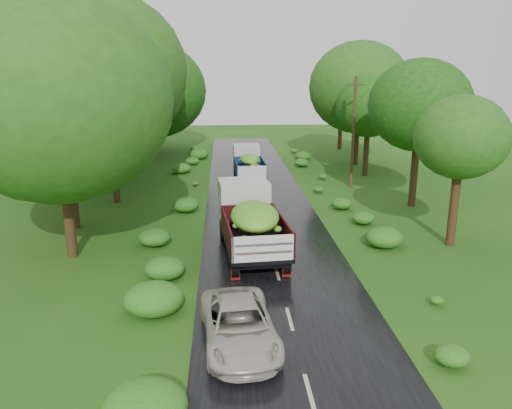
{
  "coord_description": "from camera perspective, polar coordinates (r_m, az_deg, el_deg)",
  "views": [
    {
      "loc": [
        -2.17,
        -15.29,
        8.32
      ],
      "look_at": [
        -0.58,
        8.71,
        1.7
      ],
      "focal_mm": 35.0,
      "sensor_mm": 36.0,
      "label": 1
    }
  ],
  "objects": [
    {
      "name": "road_lines",
      "position": [
        22.95,
        1.9,
        -5.81
      ],
      "size": [
        0.12,
        69.6,
        0.0
      ],
      "color": "#BFB78C",
      "rests_on": "road"
    },
    {
      "name": "utility_pole",
      "position": [
        35.86,
        11.08,
        8.18
      ],
      "size": [
        1.29,
        0.62,
        7.76
      ],
      "rotation": [
        0.0,
        0.0,
        0.4
      ],
      "color": "#382616",
      "rests_on": "ground"
    },
    {
      "name": "ground",
      "position": [
        17.54,
        3.86,
        -12.96
      ],
      "size": [
        120.0,
        120.0,
        0.0
      ],
      "primitive_type": "plane",
      "color": "#174A10",
      "rests_on": "ground"
    },
    {
      "name": "road",
      "position": [
        22.03,
        2.15,
        -6.78
      ],
      "size": [
        6.5,
        80.0,
        0.02
      ],
      "primitive_type": "cube",
      "color": "black",
      "rests_on": "ground"
    },
    {
      "name": "trees_left",
      "position": [
        37.08,
        -16.02,
        12.65
      ],
      "size": [
        6.45,
        34.32,
        10.31
      ],
      "color": "black",
      "rests_on": "ground"
    },
    {
      "name": "shrubs",
      "position": [
        30.43,
        0.43,
        0.21
      ],
      "size": [
        11.9,
        44.0,
        0.7
      ],
      "color": "#265A15",
      "rests_on": "ground"
    },
    {
      "name": "truck_near",
      "position": [
        22.88,
        -0.71,
        -1.53
      ],
      "size": [
        3.07,
        7.17,
        2.93
      ],
      "rotation": [
        0.0,
        0.0,
        0.09
      ],
      "color": "black",
      "rests_on": "ground"
    },
    {
      "name": "truck_far",
      "position": [
        37.79,
        -0.89,
        4.83
      ],
      "size": [
        2.27,
        5.94,
        2.47
      ],
      "rotation": [
        0.0,
        0.0,
        0.04
      ],
      "color": "black",
      "rests_on": "ground"
    },
    {
      "name": "trees_right",
      "position": [
        39.81,
        13.45,
        11.46
      ],
      "size": [
        4.36,
        32.58,
        8.55
      ],
      "color": "black",
      "rests_on": "ground"
    },
    {
      "name": "car",
      "position": [
        15.78,
        -1.95,
        -13.59
      ],
      "size": [
        2.6,
        4.88,
        1.3
      ],
      "primitive_type": "imported",
      "rotation": [
        0.0,
        0.0,
        0.09
      ],
      "color": "beige",
      "rests_on": "road"
    }
  ]
}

